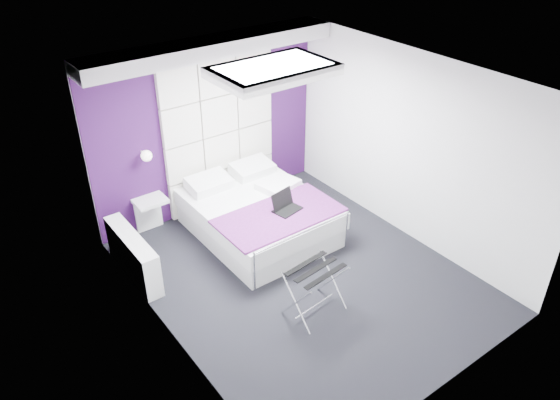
% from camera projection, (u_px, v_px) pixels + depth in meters
% --- Properties ---
extents(floor, '(4.40, 4.40, 0.00)m').
position_uv_depth(floor, '(302.00, 276.00, 6.99)').
color(floor, black).
rests_on(floor, ground).
extents(ceiling, '(4.40, 4.40, 0.00)m').
position_uv_depth(ceiling, '(307.00, 80.00, 5.63)').
color(ceiling, white).
rests_on(ceiling, wall_back).
extents(wall_back, '(3.60, 0.00, 3.60)m').
position_uv_depth(wall_back, '(208.00, 127.00, 7.82)').
color(wall_back, silver).
rests_on(wall_back, floor).
extents(wall_left, '(0.00, 4.40, 4.40)m').
position_uv_depth(wall_left, '(162.00, 243.00, 5.40)').
color(wall_left, silver).
rests_on(wall_left, floor).
extents(wall_right, '(0.00, 4.40, 4.40)m').
position_uv_depth(wall_right, '(410.00, 148.00, 7.22)').
color(wall_right, silver).
rests_on(wall_right, floor).
extents(accent_wall, '(3.58, 0.02, 2.58)m').
position_uv_depth(accent_wall, '(209.00, 127.00, 7.81)').
color(accent_wall, '#320E40').
rests_on(accent_wall, wall_back).
extents(soffit, '(3.58, 0.50, 0.20)m').
position_uv_depth(soffit, '(212.00, 47.00, 7.02)').
color(soffit, silver).
rests_on(soffit, wall_back).
extents(headboard, '(1.80, 0.08, 2.30)m').
position_uv_depth(headboard, '(220.00, 134.00, 7.92)').
color(headboard, silver).
rests_on(headboard, wall_back).
extents(skylight, '(1.36, 0.86, 0.12)m').
position_uv_depth(skylight, '(273.00, 70.00, 6.07)').
color(skylight, white).
rests_on(skylight, ceiling).
extents(wall_lamp, '(0.15, 0.15, 0.15)m').
position_uv_depth(wall_lamp, '(145.00, 155.00, 7.23)').
color(wall_lamp, white).
rests_on(wall_lamp, wall_back).
extents(radiator, '(0.22, 1.20, 0.60)m').
position_uv_depth(radiator, '(133.00, 256.00, 6.86)').
color(radiator, silver).
rests_on(radiator, floor).
extents(bed, '(1.66, 2.01, 0.71)m').
position_uv_depth(bed, '(258.00, 215.00, 7.67)').
color(bed, silver).
rests_on(bed, floor).
extents(nightstand, '(0.44, 0.34, 0.05)m').
position_uv_depth(nightstand, '(150.00, 201.00, 7.54)').
color(nightstand, silver).
rests_on(nightstand, wall_back).
extents(luggage_rack, '(0.63, 0.47, 0.62)m').
position_uv_depth(luggage_rack, '(315.00, 290.00, 6.28)').
color(luggage_rack, silver).
rests_on(luggage_rack, floor).
extents(laptop, '(0.37, 0.26, 0.26)m').
position_uv_depth(laptop, '(285.00, 205.00, 7.28)').
color(laptop, black).
rests_on(laptop, bed).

